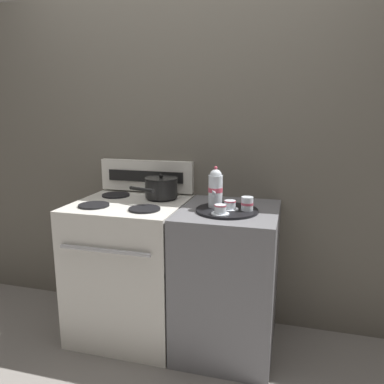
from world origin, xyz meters
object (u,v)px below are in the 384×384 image
Objects in this scene: serving_tray at (227,210)px; creamer_jug at (247,204)px; stove at (131,268)px; teacup_left at (230,205)px; teacup_right at (220,210)px; teapot at (215,188)px; saucepan at (161,187)px.

serving_tray is 4.61× the size of creamer_jug.
stove is 8.98× the size of teacup_left.
teacup_right reaches higher than serving_tray.
creamer_jug is (0.19, -0.03, -0.07)m from teapot.
teapot reaches higher than teacup_right.
teapot is 3.11× the size of creamer_jug.
teacup_left is at bearing -15.13° from serving_tray.
stove is 0.79m from teapot.
stove is at bearing 164.67° from teacup_right.
creamer_jug is at bearing 6.31° from teacup_left.
teapot reaches higher than serving_tray.
teacup_right is 1.29× the size of creamer_jug.
stove is at bearing 177.77° from teapot.
serving_tray is (0.47, -0.20, -0.07)m from saucepan.
serving_tray is 3.58× the size of teacup_left.
stove is at bearing 174.84° from teacup_left.
creamer_jug is (0.11, 0.01, 0.05)m from serving_tray.
serving_tray is 3.58× the size of teacup_right.
saucepan is at bearing 157.25° from serving_tray.
creamer_jug is at bearing 2.89° from serving_tray.
stove is 2.71× the size of saucepan.
serving_tray is 0.12m from creamer_jug.
saucepan is 0.61m from creamer_jug.
teacup_right is at bearing -137.20° from creamer_jug.
teapot reaches higher than creamer_jug.
teacup_left is at bearing 72.56° from teacup_right.
serving_tray is 0.14m from teapot.
creamer_jug is (0.74, -0.05, 0.49)m from stove.
stove is 0.81m from teacup_left.
creamer_jug is at bearing -3.69° from stove.
teacup_right is (0.06, -0.15, -0.09)m from teapot.
teapot is at bearing -2.23° from stove.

